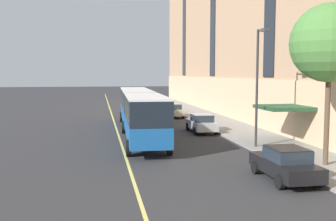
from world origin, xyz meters
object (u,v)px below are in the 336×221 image
at_px(street_lamp, 258,76).
at_px(street_tree_mid_block, 330,43).
at_px(parked_car_navy_4, 163,105).
at_px(parked_car_black_2, 285,164).
at_px(parked_car_champagne_1, 173,110).
at_px(city_bus, 139,109).
at_px(parked_car_silver_0, 201,123).

bearing_deg(street_lamp, street_tree_mid_block, -73.79).
bearing_deg(parked_car_navy_4, parked_car_black_2, -89.79).
bearing_deg(parked_car_navy_4, street_tree_mid_block, -83.95).
xyz_separation_m(parked_car_champagne_1, street_tree_mid_block, (3.39, -24.75, 5.66)).
bearing_deg(street_lamp, parked_car_champagne_1, 95.42).
relative_size(city_bus, parked_car_navy_4, 4.38).
bearing_deg(parked_car_black_2, city_bus, 108.90).
distance_m(city_bus, parked_car_black_2, 16.03).
bearing_deg(parked_car_silver_0, street_lamp, -77.81).
relative_size(parked_car_navy_4, street_lamp, 0.62).
relative_size(city_bus, street_lamp, 2.72).
bearing_deg(parked_car_champagne_1, city_bus, -113.47).
relative_size(city_bus, parked_car_black_2, 4.83).
bearing_deg(street_lamp, parked_car_navy_4, 93.94).
bearing_deg(street_tree_mid_block, parked_car_black_2, -148.72).
relative_size(city_bus, parked_car_champagne_1, 4.70).
bearing_deg(city_bus, parked_car_black_2, -71.10).
bearing_deg(street_lamp, parked_car_black_2, -103.13).
bearing_deg(street_tree_mid_block, parked_car_navy_4, 96.05).
distance_m(parked_car_black_2, parked_car_navy_4, 33.82).
xyz_separation_m(parked_car_silver_0, parked_car_black_2, (-0.03, -15.05, -0.00)).
relative_size(city_bus, parked_car_silver_0, 4.69).
height_order(parked_car_champagne_1, parked_car_black_2, same).
bearing_deg(parked_car_silver_0, parked_car_navy_4, 90.47).
bearing_deg(street_tree_mid_block, parked_car_silver_0, 103.84).
distance_m(parked_car_black_2, street_lamp, 8.48).
xyz_separation_m(parked_car_navy_4, street_lamp, (1.83, -26.51, 3.94)).
bearing_deg(parked_car_champagne_1, parked_car_navy_4, 89.86).
bearing_deg(parked_car_champagne_1, parked_car_black_2, -89.70).
relative_size(parked_car_black_2, street_lamp, 0.56).
bearing_deg(city_bus, parked_car_silver_0, -0.76).
xyz_separation_m(city_bus, street_tree_mid_block, (8.43, -13.14, 4.41)).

